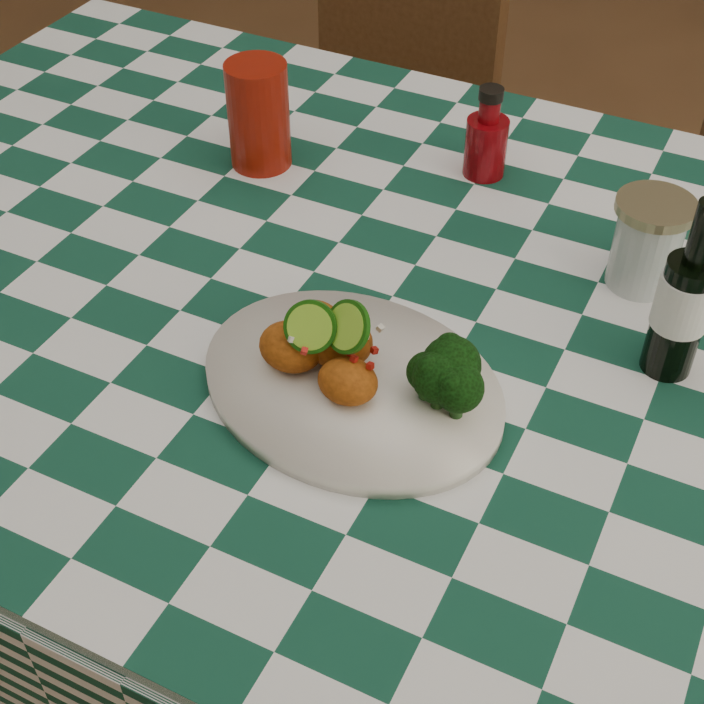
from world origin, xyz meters
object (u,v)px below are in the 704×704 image
at_px(fried_chicken_pile, 336,344).
at_px(mason_jar, 647,244).
at_px(dining_table, 385,509).
at_px(wooden_chair_left, 356,175).
at_px(ketchup_bottle, 487,132).
at_px(plate, 352,385).
at_px(red_tumbler, 259,115).
at_px(beer_bottle, 687,290).

distance_m(fried_chicken_pile, mason_jar, 0.39).
xyz_separation_m(fried_chicken_pile, mason_jar, (0.24, 0.31, -0.00)).
bearing_deg(dining_table, wooden_chair_left, 119.06).
relative_size(ketchup_bottle, mason_jar, 1.11).
relative_size(plate, ketchup_bottle, 2.66).
bearing_deg(plate, wooden_chair_left, 115.82).
bearing_deg(fried_chicken_pile, plate, 0.00).
bearing_deg(wooden_chair_left, plate, -56.93).
bearing_deg(fried_chicken_pile, dining_table, 93.17).
xyz_separation_m(plate, fried_chicken_pile, (-0.02, 0.00, 0.05)).
relative_size(plate, red_tumbler, 2.30).
xyz_separation_m(fried_chicken_pile, ketchup_bottle, (-0.01, 0.45, 0.00)).
height_order(dining_table, ketchup_bottle, ketchup_bottle).
height_order(dining_table, plate, plate).
xyz_separation_m(dining_table, fried_chicken_pile, (0.01, -0.16, 0.45)).
xyz_separation_m(red_tumbler, mason_jar, (0.53, -0.03, -0.02)).
height_order(ketchup_bottle, mason_jar, ketchup_bottle).
bearing_deg(plate, mason_jar, 54.64).
relative_size(plate, mason_jar, 2.95).
distance_m(dining_table, wooden_chair_left, 0.81).
bearing_deg(beer_bottle, wooden_chair_left, 135.73).
xyz_separation_m(beer_bottle, wooden_chair_left, (-0.70, 0.68, -0.45)).
xyz_separation_m(dining_table, wooden_chair_left, (-0.39, 0.70, 0.04)).
distance_m(mason_jar, beer_bottle, 0.15).
bearing_deg(red_tumbler, dining_table, -33.09).
relative_size(fried_chicken_pile, beer_bottle, 0.62).
height_order(mason_jar, beer_bottle, beer_bottle).
distance_m(fried_chicken_pile, beer_bottle, 0.35).
distance_m(mason_jar, wooden_chair_left, 0.93).
height_order(fried_chicken_pile, red_tumbler, red_tumbler).
bearing_deg(mason_jar, wooden_chair_left, 139.05).
distance_m(plate, wooden_chair_left, 1.02).
bearing_deg(mason_jar, beer_bottle, -64.38).
height_order(beer_bottle, wooden_chair_left, beer_bottle).
xyz_separation_m(mason_jar, wooden_chair_left, (-0.64, 0.55, -0.40)).
height_order(fried_chicken_pile, mason_jar, mason_jar).
relative_size(dining_table, fried_chicken_pile, 12.88).
relative_size(fried_chicken_pile, red_tumbler, 0.90).
height_order(plate, fried_chicken_pile, fried_chicken_pile).
bearing_deg(red_tumbler, mason_jar, -3.45).
bearing_deg(dining_table, fried_chicken_pile, -86.83).
bearing_deg(wooden_chair_left, beer_bottle, -37.03).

